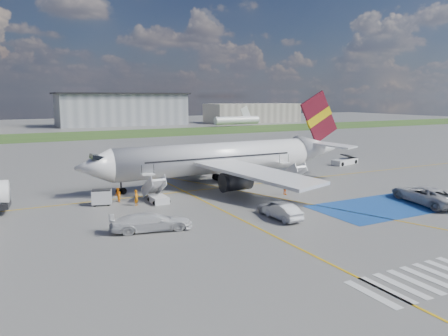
% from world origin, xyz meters
% --- Properties ---
extents(ground, '(400.00, 400.00, 0.00)m').
position_xyz_m(ground, '(0.00, 0.00, 0.00)').
color(ground, '#60605E').
rests_on(ground, ground).
extents(grass_strip, '(400.00, 30.00, 0.01)m').
position_xyz_m(grass_strip, '(0.00, 95.00, 0.01)').
color(grass_strip, '#2D4C1E').
rests_on(grass_strip, ground).
extents(taxiway_line_main, '(120.00, 0.20, 0.01)m').
position_xyz_m(taxiway_line_main, '(0.00, 12.00, 0.01)').
color(taxiway_line_main, gold).
rests_on(taxiway_line_main, ground).
extents(taxiway_line_cross, '(0.20, 60.00, 0.01)m').
position_xyz_m(taxiway_line_cross, '(-5.00, -10.00, 0.01)').
color(taxiway_line_cross, gold).
rests_on(taxiway_line_cross, ground).
extents(taxiway_line_diag, '(20.71, 56.45, 0.01)m').
position_xyz_m(taxiway_line_diag, '(0.00, 12.00, 0.01)').
color(taxiway_line_diag, gold).
rests_on(taxiway_line_diag, ground).
extents(staging_box, '(14.00, 8.00, 0.01)m').
position_xyz_m(staging_box, '(10.00, -4.00, 0.01)').
color(staging_box, '#184593').
rests_on(staging_box, ground).
extents(crosswalk, '(9.00, 4.00, 0.01)m').
position_xyz_m(crosswalk, '(-1.80, -18.00, 0.01)').
color(crosswalk, silver).
rests_on(crosswalk, ground).
extents(terminal_centre, '(48.00, 18.00, 12.00)m').
position_xyz_m(terminal_centre, '(20.00, 135.00, 6.00)').
color(terminal_centre, gray).
rests_on(terminal_centre, ground).
extents(terminal_east, '(40.00, 16.00, 8.00)m').
position_xyz_m(terminal_east, '(75.00, 128.00, 4.00)').
color(terminal_east, gray).
rests_on(terminal_east, ground).
extents(airliner, '(36.81, 32.95, 11.92)m').
position_xyz_m(airliner, '(1.51, 14.00, 3.39)').
color(airliner, silver).
rests_on(airliner, ground).
extents(airstairs_fwd, '(1.90, 5.20, 3.60)m').
position_xyz_m(airstairs_fwd, '(-9.50, 8.70, 0.62)').
color(airstairs_fwd, silver).
rests_on(airstairs_fwd, ground).
extents(airstairs_aft, '(1.90, 5.20, 3.60)m').
position_xyz_m(airstairs_aft, '(9.00, 8.70, 0.62)').
color(airstairs_aft, silver).
rests_on(airstairs_aft, ground).
extents(gpu_cart, '(2.23, 1.73, 1.65)m').
position_xyz_m(gpu_cart, '(-15.05, 10.05, 0.74)').
color(gpu_cart, silver).
rests_on(gpu_cart, ground).
extents(belt_loader, '(5.92, 3.25, 1.71)m').
position_xyz_m(belt_loader, '(26.60, 19.18, 0.43)').
color(belt_loader, silver).
rests_on(belt_loader, ground).
extents(car_silver_a, '(2.23, 4.70, 1.55)m').
position_xyz_m(car_silver_a, '(-1.34, -1.90, 0.78)').
color(car_silver_a, '#A9ABB0').
rests_on(car_silver_a, ground).
extents(car_silver_b, '(1.60, 4.48, 1.47)m').
position_xyz_m(car_silver_b, '(-1.57, -2.96, 0.74)').
color(car_silver_b, '#BABCC2').
rests_on(car_silver_b, ground).
extents(van_white_a, '(4.38, 7.06, 2.46)m').
position_xyz_m(van_white_a, '(15.22, -4.96, 1.23)').
color(van_white_a, silver).
rests_on(van_white_a, ground).
extents(van_white_b, '(5.42, 3.07, 2.00)m').
position_xyz_m(van_white_b, '(-13.27, -0.69, 1.00)').
color(van_white_b, silver).
rests_on(van_white_b, ground).
extents(crew_fwd, '(0.69, 0.72, 1.66)m').
position_xyz_m(crew_fwd, '(-11.91, 8.21, 0.83)').
color(crew_fwd, orange).
rests_on(crew_fwd, ground).
extents(crew_nose, '(0.69, 0.82, 1.53)m').
position_xyz_m(crew_nose, '(-13.23, 10.57, 0.76)').
color(crew_nose, orange).
rests_on(crew_nose, ground).
extents(crew_aft, '(0.45, 0.94, 1.57)m').
position_xyz_m(crew_aft, '(4.54, 5.17, 0.78)').
color(crew_aft, orange).
rests_on(crew_aft, ground).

